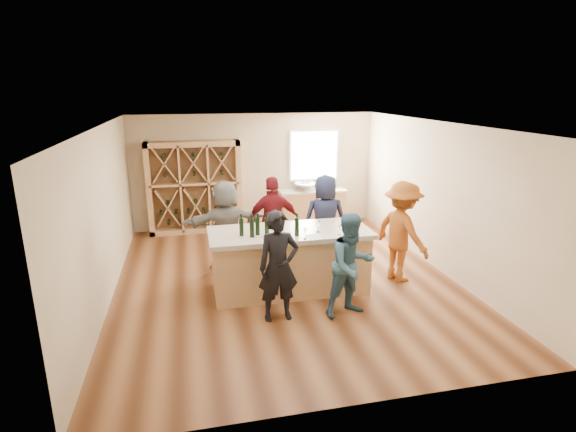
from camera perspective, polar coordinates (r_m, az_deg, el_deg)
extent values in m
cube|color=brown|center=(8.37, -0.37, -8.34)|extent=(6.00, 7.00, 0.10)
cube|color=white|center=(7.64, -0.41, 11.89)|extent=(6.00, 7.00, 0.10)
cube|color=beige|center=(11.30, -4.22, 5.77)|extent=(6.00, 0.10, 2.80)
cube|color=beige|center=(4.67, 8.99, -9.56)|extent=(6.00, 0.10, 2.80)
cube|color=beige|center=(7.85, -22.72, -0.02)|extent=(0.10, 7.00, 2.80)
cube|color=beige|center=(9.01, 18.94, 2.31)|extent=(0.10, 7.00, 2.80)
cube|color=white|center=(11.47, 3.30, 7.72)|extent=(1.30, 0.06, 1.30)
cube|color=white|center=(11.44, 3.35, 7.69)|extent=(1.18, 0.01, 1.18)
cube|color=tan|center=(10.97, -11.76, 3.57)|extent=(2.20, 0.45, 2.20)
cube|color=tan|center=(11.46, 3.08, 0.97)|extent=(1.60, 0.58, 0.86)
cube|color=#B5A794|center=(11.35, 3.11, 3.21)|extent=(1.70, 0.62, 0.06)
imported|color=silver|center=(11.27, 2.14, 3.78)|extent=(0.54, 0.54, 0.19)
cylinder|color=silver|center=(11.43, 1.91, 4.24)|extent=(0.02, 0.02, 0.30)
cube|color=tan|center=(7.76, 0.22, -5.93)|extent=(2.60, 1.00, 1.00)
cube|color=#B5A794|center=(7.58, 0.22, -2.14)|extent=(2.72, 1.12, 0.08)
cylinder|color=black|center=(7.29, -5.94, -1.43)|extent=(0.07, 0.07, 0.29)
cylinder|color=black|center=(7.21, -4.60, -1.53)|extent=(0.10, 0.10, 0.31)
cylinder|color=black|center=(7.32, -3.90, -1.29)|extent=(0.08, 0.08, 0.29)
cylinder|color=black|center=(7.27, -2.69, -1.39)|extent=(0.08, 0.08, 0.29)
cylinder|color=black|center=(7.37, -1.45, -1.18)|extent=(0.09, 0.09, 0.29)
cone|color=white|center=(7.07, -1.63, -2.46)|extent=(0.08, 0.08, 0.16)
cone|color=white|center=(7.12, 2.20, -2.32)|extent=(0.07, 0.07, 0.16)
cone|color=white|center=(7.35, 6.48, -1.83)|extent=(0.07, 0.07, 0.16)
cone|color=white|center=(7.47, 3.86, -1.36)|extent=(0.09, 0.09, 0.19)
cube|color=white|center=(7.17, -1.51, -2.86)|extent=(0.24, 0.31, 0.00)
cube|color=white|center=(7.24, 3.29, -2.68)|extent=(0.25, 0.32, 0.00)
cube|color=white|center=(7.47, 7.62, -2.21)|extent=(0.25, 0.32, 0.00)
imported|color=black|center=(6.69, -1.21, -6.43)|extent=(0.64, 0.48, 1.69)
imported|color=#335972|center=(6.90, 8.09, -6.21)|extent=(0.87, 0.61, 1.62)
imported|color=#994C19|center=(8.28, 14.24, -1.96)|extent=(0.90, 1.30, 1.83)
imported|color=#590F14|center=(8.73, -1.86, -0.71)|extent=(1.05, 0.56, 1.78)
imported|color=#191E38|center=(8.94, 4.71, -0.37)|extent=(0.91, 0.63, 1.77)
imported|color=slate|center=(8.65, -7.91, -1.13)|extent=(1.68, 0.79, 1.75)
cylinder|color=black|center=(7.25, 1.14, -1.40)|extent=(0.07, 0.07, 0.30)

